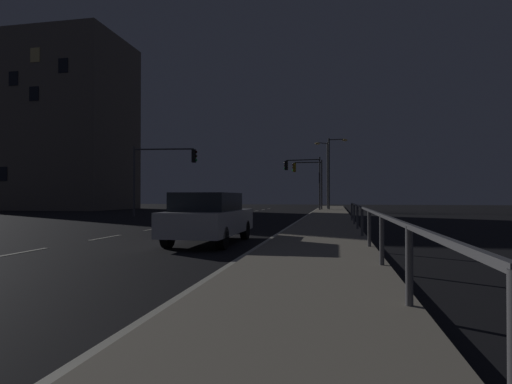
{
  "coord_description": "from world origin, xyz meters",
  "views": [
    {
      "loc": [
        7.98,
        -4.21,
        1.45
      ],
      "look_at": [
        1.86,
        27.27,
        1.82
      ],
      "focal_mm": 28.83,
      "sensor_mm": 36.0,
      "label": 1
    }
  ],
  "objects_px": {
    "traffic_light_far_center": "(304,173)",
    "street_lamp_median": "(326,169)",
    "traffic_light_mid_right": "(309,175)",
    "building_distant": "(51,126)",
    "street_lamp_across_street": "(332,167)",
    "traffic_light_near_right": "(162,166)",
    "car": "(209,217)",
    "car_oncoming": "(208,204)"
  },
  "relations": [
    {
      "from": "traffic_light_far_center",
      "to": "street_lamp_median",
      "type": "distance_m",
      "value": 4.54
    },
    {
      "from": "traffic_light_near_right",
      "to": "traffic_light_mid_right",
      "type": "height_order",
      "value": "traffic_light_mid_right"
    },
    {
      "from": "car",
      "to": "street_lamp_across_street",
      "type": "relative_size",
      "value": 0.59
    },
    {
      "from": "car",
      "to": "car_oncoming",
      "type": "distance_m",
      "value": 21.8
    },
    {
      "from": "traffic_light_near_right",
      "to": "traffic_light_mid_right",
      "type": "bearing_deg",
      "value": 56.71
    },
    {
      "from": "traffic_light_near_right",
      "to": "car",
      "type": "bearing_deg",
      "value": -61.62
    },
    {
      "from": "traffic_light_far_center",
      "to": "traffic_light_near_right",
      "type": "height_order",
      "value": "traffic_light_far_center"
    },
    {
      "from": "traffic_light_mid_right",
      "to": "car_oncoming",
      "type": "bearing_deg",
      "value": -126.96
    },
    {
      "from": "traffic_light_far_center",
      "to": "street_lamp_across_street",
      "type": "bearing_deg",
      "value": 34.84
    },
    {
      "from": "car",
      "to": "street_lamp_median",
      "type": "bearing_deg",
      "value": 85.27
    },
    {
      "from": "traffic_light_mid_right",
      "to": "traffic_light_far_center",
      "type": "bearing_deg",
      "value": -106.1
    },
    {
      "from": "car",
      "to": "street_lamp_median",
      "type": "relative_size",
      "value": 0.6
    },
    {
      "from": "car",
      "to": "car_oncoming",
      "type": "xyz_separation_m",
      "value": [
        -6.61,
        20.77,
        0.0
      ]
    },
    {
      "from": "street_lamp_across_street",
      "to": "street_lamp_median",
      "type": "xyz_separation_m",
      "value": [
        -0.68,
        2.04,
        -0.07
      ]
    },
    {
      "from": "car",
      "to": "traffic_light_near_right",
      "type": "bearing_deg",
      "value": 118.38
    },
    {
      "from": "traffic_light_near_right",
      "to": "building_distant",
      "type": "height_order",
      "value": "building_distant"
    },
    {
      "from": "car_oncoming",
      "to": "car",
      "type": "bearing_deg",
      "value": -72.33
    },
    {
      "from": "building_distant",
      "to": "car",
      "type": "bearing_deg",
      "value": -46.3
    },
    {
      "from": "traffic_light_far_center",
      "to": "traffic_light_near_right",
      "type": "xyz_separation_m",
      "value": [
        -9.38,
        -13.51,
        -0.15
      ]
    },
    {
      "from": "car_oncoming",
      "to": "street_lamp_median",
      "type": "relative_size",
      "value": 0.6
    },
    {
      "from": "car",
      "to": "car_oncoming",
      "type": "relative_size",
      "value": 0.99
    },
    {
      "from": "car",
      "to": "traffic_light_mid_right",
      "type": "relative_size",
      "value": 0.85
    },
    {
      "from": "street_lamp_across_street",
      "to": "car_oncoming",
      "type": "bearing_deg",
      "value": -133.08
    },
    {
      "from": "traffic_light_far_center",
      "to": "building_distant",
      "type": "distance_m",
      "value": 30.04
    },
    {
      "from": "traffic_light_mid_right",
      "to": "building_distant",
      "type": "distance_m",
      "value": 30.46
    },
    {
      "from": "car_oncoming",
      "to": "traffic_light_mid_right",
      "type": "bearing_deg",
      "value": 53.04
    },
    {
      "from": "street_lamp_across_street",
      "to": "building_distant",
      "type": "relative_size",
      "value": 0.38
    },
    {
      "from": "traffic_light_mid_right",
      "to": "street_lamp_median",
      "type": "distance_m",
      "value": 3.19
    },
    {
      "from": "traffic_light_far_center",
      "to": "street_lamp_across_street",
      "type": "xyz_separation_m",
      "value": [
        2.78,
        1.93,
        0.74
      ]
    },
    {
      "from": "street_lamp_median",
      "to": "building_distant",
      "type": "relative_size",
      "value": 0.38
    },
    {
      "from": "car_oncoming",
      "to": "street_lamp_median",
      "type": "height_order",
      "value": "street_lamp_median"
    },
    {
      "from": "car",
      "to": "car_oncoming",
      "type": "height_order",
      "value": "same"
    },
    {
      "from": "car",
      "to": "traffic_light_far_center",
      "type": "relative_size",
      "value": 0.83
    },
    {
      "from": "traffic_light_far_center",
      "to": "traffic_light_mid_right",
      "type": "height_order",
      "value": "traffic_light_far_center"
    },
    {
      "from": "car_oncoming",
      "to": "building_distant",
      "type": "xyz_separation_m",
      "value": [
        -22.15,
        9.34,
        8.93
      ]
    },
    {
      "from": "car_oncoming",
      "to": "street_lamp_across_street",
      "type": "relative_size",
      "value": 0.59
    },
    {
      "from": "street_lamp_across_street",
      "to": "building_distant",
      "type": "xyz_separation_m",
      "value": [
        -32.23,
        -1.44,
        5.14
      ]
    },
    {
      "from": "street_lamp_median",
      "to": "building_distant",
      "type": "distance_m",
      "value": 32.16
    },
    {
      "from": "car_oncoming",
      "to": "street_lamp_median",
      "type": "bearing_deg",
      "value": 53.74
    },
    {
      "from": "car_oncoming",
      "to": "street_lamp_median",
      "type": "xyz_separation_m",
      "value": [
        9.39,
        12.81,
        3.72
      ]
    },
    {
      "from": "traffic_light_far_center",
      "to": "street_lamp_median",
      "type": "bearing_deg",
      "value": 62.16
    },
    {
      "from": "traffic_light_far_center",
      "to": "street_lamp_across_street",
      "type": "height_order",
      "value": "street_lamp_across_street"
    }
  ]
}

